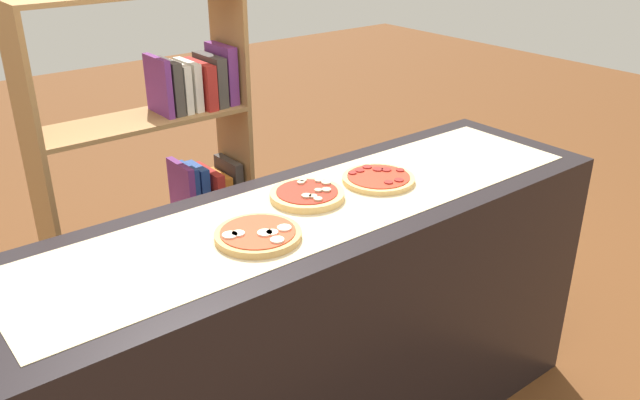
{
  "coord_description": "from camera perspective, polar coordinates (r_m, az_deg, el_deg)",
  "views": [
    {
      "loc": [
        -1.11,
        -1.4,
        1.76
      ],
      "look_at": [
        0.0,
        0.0,
        0.94
      ],
      "focal_mm": 37.0,
      "sensor_mm": 36.0,
      "label": 1
    }
  ],
  "objects": [
    {
      "name": "counter",
      "position": [
        2.21,
        0.0,
        -11.3
      ],
      "size": [
        2.01,
        0.59,
        0.92
      ],
      "primitive_type": "cube",
      "color": "black",
      "rests_on": "ground_plane"
    },
    {
      "name": "parchment_paper",
      "position": [
        1.98,
        0.0,
        -0.5
      ],
      "size": [
        1.85,
        0.44,
        0.0
      ],
      "primitive_type": "cube",
      "color": "beige",
      "rests_on": "counter"
    },
    {
      "name": "pizza_mozzarella_0",
      "position": [
        1.79,
        -5.38,
        -3.01
      ],
      "size": [
        0.24,
        0.24,
        0.03
      ],
      "color": "tan",
      "rests_on": "parchment_paper"
    },
    {
      "name": "pizza_mushroom_1",
      "position": [
        2.02,
        -1.1,
        0.46
      ],
      "size": [
        0.23,
        0.23,
        0.03
      ],
      "color": "#DBB26B",
      "rests_on": "parchment_paper"
    },
    {
      "name": "pizza_pepperoni_2",
      "position": [
        2.15,
        5.08,
        1.85
      ],
      "size": [
        0.24,
        0.24,
        0.02
      ],
      "color": "#DBB26B",
      "rests_on": "parchment_paper"
    },
    {
      "name": "bookshelf",
      "position": [
        2.82,
        -12.5,
        1.8
      ],
      "size": [
        0.85,
        0.27,
        1.46
      ],
      "color": "#A87A47",
      "rests_on": "ground_plane"
    }
  ]
}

